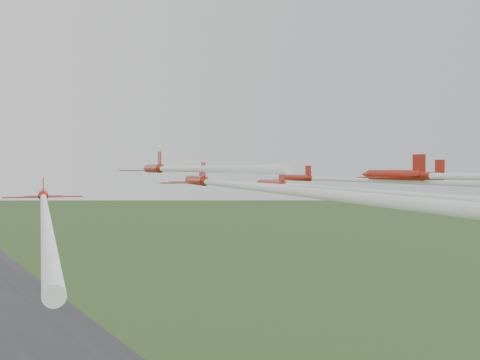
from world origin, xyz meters
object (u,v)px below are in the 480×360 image
jet_row3_left (44,202)px  jet_row4_left (226,184)px  jet_row3_mid (341,190)px  jet_lead (209,181)px  jet_row2_left (171,169)px  jet_row2_right (372,180)px  jet_row4_right (451,176)px

jet_row3_left → jet_row4_left: (11.84, -12.39, 1.79)m
jet_row3_left → jet_row3_mid: jet_row3_mid is taller
jet_lead → jet_row3_mid: bearing=-87.3°
jet_row2_left → jet_row3_left: size_ratio=0.88×
jet_row2_right → jet_row4_right: jet_row4_right is taller
jet_row4_left → jet_row4_right: (23.23, -5.08, 0.52)m
jet_row2_left → jet_row3_mid: (7.71, -22.00, -2.05)m
jet_row3_mid → jet_row4_left: size_ratio=1.43×
jet_row2_left → jet_row4_right: jet_row2_left is taller
jet_row2_right → jet_lead: bearing=114.1°
jet_row2_left → jet_row4_left: bearing=-91.1°
jet_row2_left → jet_row3_mid: 23.41m
jet_lead → jet_row4_left: 41.82m
jet_row2_right → jet_row3_mid: (-13.17, -8.29, -0.59)m
jet_row4_left → jet_row4_right: jet_row4_right is taller
jet_row3_left → jet_row4_left: 17.23m
jet_row2_right → jet_row4_left: jet_row4_left is taller
jet_lead → jet_row4_right: bearing=-72.7°
jet_row2_right → jet_row4_left: size_ratio=1.40×
jet_row2_right → jet_row3_mid: bearing=-137.3°
jet_lead → jet_row2_left: (-14.00, -14.79, 2.02)m
jet_lead → jet_row2_left: jet_row2_left is taller
jet_row2_left → jet_row4_left: size_ratio=1.07×
jet_lead → jet_row4_right: 42.21m
jet_lead → jet_row4_left: bearing=-105.6°
jet_row4_left → jet_row3_mid: bearing=17.2°
jet_row3_left → jet_lead: bearing=50.6°
jet_row2_left → jet_row3_mid: size_ratio=0.75×
jet_row4_right → jet_lead: bearing=105.4°
jet_row2_left → jet_row4_right: size_ratio=1.15×
jet_lead → jet_row2_left: 20.46m
jet_row3_mid → jet_row3_left: bearing=169.8°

